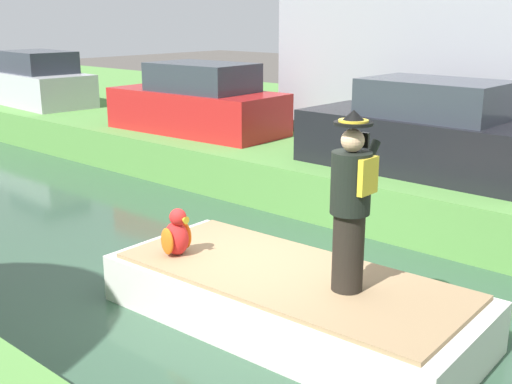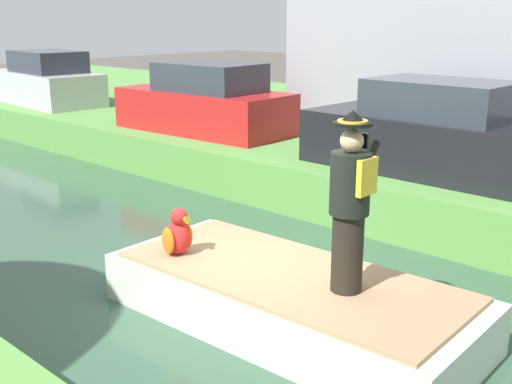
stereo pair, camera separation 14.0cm
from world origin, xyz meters
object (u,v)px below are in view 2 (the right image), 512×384
(parrot_plush, at_px, (178,234))
(parked_car_red, at_px, (205,103))
(parked_car_dark, at_px, (429,133))
(parked_car_silver, at_px, (47,82))
(person_pirate, at_px, (350,203))
(boat, at_px, (289,299))

(parrot_plush, bearing_deg, parked_car_red, 44.52)
(parked_car_dark, xyz_separation_m, parked_car_silver, (0.00, 12.08, 0.00))
(parked_car_dark, bearing_deg, parked_car_silver, 90.00)
(person_pirate, distance_m, parked_car_silver, 14.28)
(boat, distance_m, parked_car_silver, 13.68)
(parrot_plush, xyz_separation_m, parked_car_silver, (4.92, 11.54, 0.60))
(boat, height_order, parked_car_silver, parked_car_silver)
(boat, xyz_separation_m, person_pirate, (0.06, -0.71, 1.23))
(parked_car_dark, distance_m, parked_car_silver, 12.08)
(parked_car_dark, bearing_deg, boat, -169.97)
(boat, height_order, parked_car_dark, parked_car_dark)
(boat, xyz_separation_m, parked_car_red, (4.47, 6.18, 1.16))
(boat, bearing_deg, parrot_plush, 108.53)
(person_pirate, xyz_separation_m, parked_car_red, (4.41, 6.88, -0.08))
(person_pirate, bearing_deg, parked_car_dark, 28.61)
(parrot_plush, bearing_deg, boat, -71.47)
(parked_car_silver, bearing_deg, parked_car_red, -90.00)
(person_pirate, bearing_deg, parked_car_red, 67.18)
(parrot_plush, relative_size, parked_car_red, 0.14)
(parrot_plush, height_order, parked_car_dark, parked_car_dark)
(parked_car_red, relative_size, parked_car_silver, 1.00)
(parked_car_red, height_order, parked_car_silver, same)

